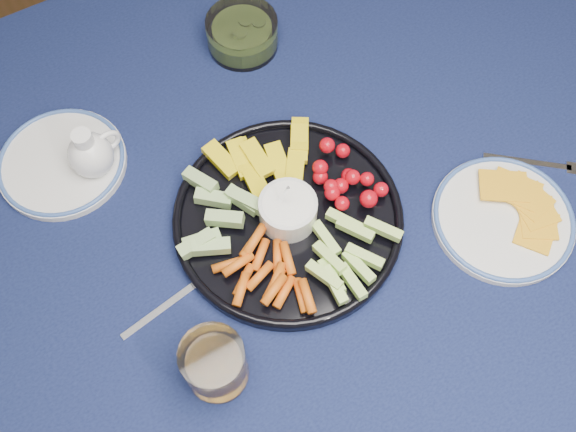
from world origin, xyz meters
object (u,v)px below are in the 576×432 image
dining_table (250,219)px  pickle_bowl (242,34)px  crudite_platter (286,216)px  creamer_pitcher (91,154)px  side_plate_extra (62,162)px  cheese_plate (504,218)px  juice_tumbler (215,365)px

dining_table → pickle_bowl: (0.13, 0.26, 0.11)m
crudite_platter → pickle_bowl: 0.35m
creamer_pitcher → side_plate_extra: creamer_pitcher is taller
dining_table → cheese_plate: bearing=-37.1°
cheese_plate → side_plate_extra: size_ratio=1.06×
dining_table → pickle_bowl: bearing=62.8°
creamer_pitcher → cheese_plate: (0.49, -0.39, -0.03)m
pickle_bowl → side_plate_extra: bearing=-168.5°
juice_tumbler → side_plate_extra: juice_tumbler is taller
cheese_plate → side_plate_extra: 0.68m
cheese_plate → side_plate_extra: (-0.53, 0.42, -0.00)m
crudite_platter → side_plate_extra: 0.36m
crudite_platter → creamer_pitcher: crudite_platter is taller
pickle_bowl → juice_tumbler: juice_tumbler is taller
creamer_pitcher → juice_tumbler: bearing=-87.6°
creamer_pitcher → crudite_platter: bearing=-47.9°
dining_table → creamer_pitcher: (-0.18, 0.16, 0.13)m
dining_table → pickle_bowl: 0.32m
crudite_platter → side_plate_extra: size_ratio=1.72×
pickle_bowl → cheese_plate: size_ratio=0.58×
creamer_pitcher → pickle_bowl: creamer_pitcher is taller
juice_tumbler → crudite_platter: bearing=38.0°
dining_table → creamer_pitcher: bearing=139.1°
dining_table → crudite_platter: bearing=-69.5°
creamer_pitcher → side_plate_extra: bearing=144.3°
pickle_bowl → dining_table: bearing=-117.2°
side_plate_extra → dining_table: bearing=-39.9°
pickle_bowl → creamer_pitcher: bearing=-161.3°
cheese_plate → creamer_pitcher: bearing=141.4°
crudite_platter → cheese_plate: (0.28, -0.16, -0.01)m
dining_table → side_plate_extra: bearing=140.1°
crudite_platter → creamer_pitcher: 0.31m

